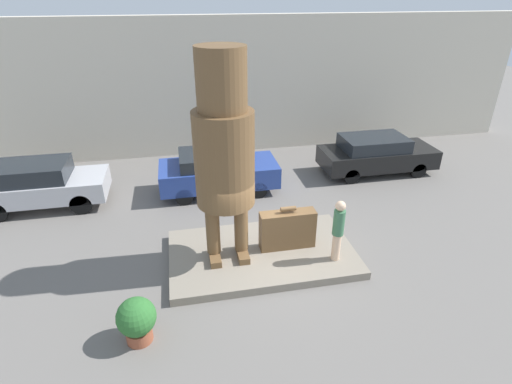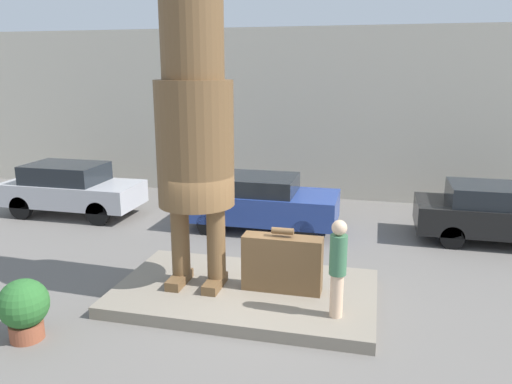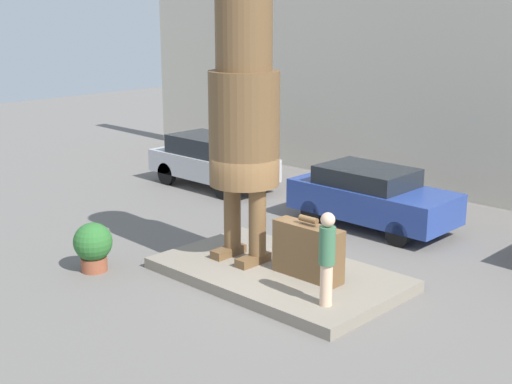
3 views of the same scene
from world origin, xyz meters
The scene contains 9 objects.
ground_plane centered at (0.00, 0.00, 0.00)m, with size 60.00×60.00×0.00m, color slate.
pedestal centered at (0.00, 0.00, 0.12)m, with size 5.14×3.05×0.23m.
building_backdrop centered at (0.00, 8.62, 2.92)m, with size 28.00×0.60×5.84m.
statue_figure centered at (-0.96, -0.03, 3.44)m, with size 1.48×1.48×5.48m.
giant_suitcase centered at (0.73, 0.07, 0.79)m, with size 1.56×0.43×1.29m.
tourist centered at (1.86, -0.77, 1.21)m, with size 0.30×0.30×1.77m.
parked_car_silver centered at (-6.78, 4.40, 0.86)m, with size 4.21×1.79×1.62m.
parked_car_blue centered at (-0.73, 4.39, 0.82)m, with size 4.27×1.86×1.55m.
planter_pot centered at (-3.22, -2.38, 0.59)m, with size 0.84×0.84×1.08m.
Camera 3 is at (9.33, -10.44, 5.60)m, focal length 50.00 mm.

